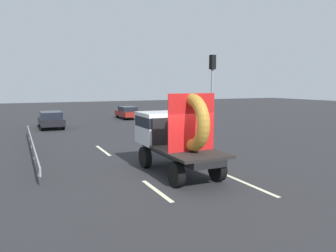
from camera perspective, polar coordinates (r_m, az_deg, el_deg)
name	(u,v)px	position (r m, az deg, el deg)	size (l,w,h in m)	color
ground_plane	(179,178)	(12.62, 2.00, -9.07)	(120.00, 120.00, 0.00)	#28282B
flatbed_truck	(172,133)	(13.38, 0.77, -1.19)	(2.02, 4.80, 3.23)	black
distant_sedan	(51,119)	(28.50, -19.82, 1.12)	(1.80, 4.20, 1.37)	black
traffic_light	(212,85)	(21.15, 7.76, 7.20)	(0.42, 0.36, 5.43)	gray
guardrail	(32,143)	(18.45, -22.75, -2.75)	(0.10, 13.00, 0.71)	gray
lane_dash_left_near	(157,190)	(11.17, -2.01, -11.22)	(2.48, 0.16, 0.01)	beige
lane_dash_left_far	(103,150)	(18.07, -11.32, -4.22)	(2.93, 0.16, 0.01)	beige
lane_dash_right_near	(249,185)	(12.13, 14.06, -9.94)	(2.94, 0.16, 0.01)	beige
lane_dash_right_far	(158,146)	(19.06, -1.76, -3.49)	(2.80, 0.16, 0.01)	beige
oncoming_car	(127,112)	(34.72, -7.11, 2.42)	(1.68, 3.93, 1.28)	black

